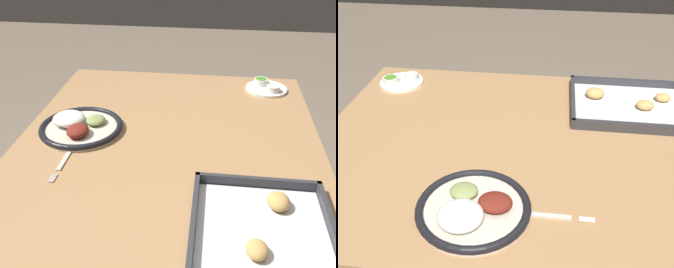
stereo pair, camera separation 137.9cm
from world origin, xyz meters
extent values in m
cube|color=#AD7F51|center=(0.00, 0.00, 0.74)|extent=(1.14, 0.93, 0.03)
cylinder|color=#AD7F51|center=(-0.52, 0.42, 0.36)|extent=(0.06, 0.06, 0.73)
cylinder|color=#AD7F51|center=(0.52, 0.42, 0.36)|extent=(0.06, 0.06, 0.73)
cylinder|color=beige|center=(-0.05, -0.28, 0.76)|extent=(0.26, 0.26, 0.01)
torus|color=black|center=(-0.05, -0.28, 0.77)|extent=(0.27, 0.27, 0.02)
ellipsoid|color=white|center=(-0.07, -0.33, 0.79)|extent=(0.10, 0.10, 0.04)
ellipsoid|color=maroon|center=(-0.01, -0.28, 0.79)|extent=(0.08, 0.07, 0.03)
ellipsoid|color=#8C9E5B|center=(-0.09, -0.25, 0.78)|extent=(0.07, 0.06, 0.02)
cube|color=silver|center=(0.09, -0.28, 0.76)|extent=(0.15, 0.01, 0.00)
cylinder|color=silver|center=(0.20, -0.29, 0.76)|extent=(0.04, 0.00, 0.00)
cylinder|color=silver|center=(0.20, -0.28, 0.76)|extent=(0.04, 0.00, 0.00)
cylinder|color=silver|center=(0.20, -0.28, 0.76)|extent=(0.04, 0.00, 0.00)
cylinder|color=silver|center=(0.20, -0.27, 0.76)|extent=(0.04, 0.00, 0.00)
cylinder|color=white|center=(-0.45, 0.33, 0.76)|extent=(0.16, 0.16, 0.01)
cylinder|color=silver|center=(-0.48, 0.31, 0.78)|extent=(0.06, 0.06, 0.02)
cylinder|color=#51992D|center=(-0.48, 0.31, 0.79)|extent=(0.05, 0.05, 0.01)
cylinder|color=silver|center=(-0.42, 0.35, 0.78)|extent=(0.05, 0.05, 0.02)
cylinder|color=#B22819|center=(-0.42, 0.35, 0.79)|extent=(0.04, 0.04, 0.01)
cube|color=#333338|center=(0.36, 0.25, 0.76)|extent=(0.39, 0.32, 0.01)
cube|color=silver|center=(0.36, 0.25, 0.77)|extent=(0.36, 0.29, 0.00)
cube|color=#333338|center=(0.36, 0.10, 0.78)|extent=(0.39, 0.01, 0.03)
cube|color=#333338|center=(0.36, 0.40, 0.78)|extent=(0.39, 0.01, 0.03)
cube|color=#333338|center=(0.18, 0.25, 0.78)|extent=(0.01, 0.32, 0.03)
ellipsoid|color=tan|center=(0.41, 0.24, 0.78)|extent=(0.06, 0.05, 0.03)
ellipsoid|color=tan|center=(0.25, 0.30, 0.78)|extent=(0.06, 0.05, 0.03)
ellipsoid|color=tan|center=(0.48, 0.30, 0.78)|extent=(0.05, 0.04, 0.03)
camera|label=1|loc=(0.99, 0.13, 1.39)|focal=42.00mm
camera|label=2|loc=(0.10, -0.92, 1.41)|focal=42.00mm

